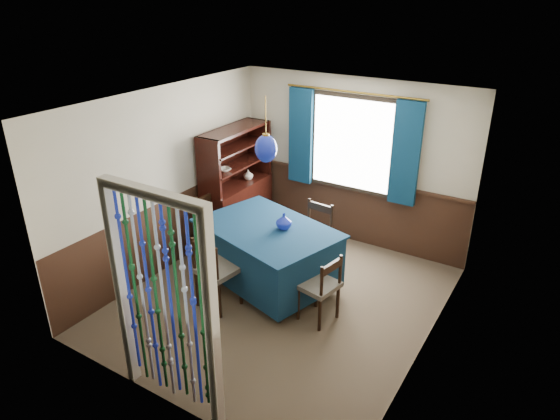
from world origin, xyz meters
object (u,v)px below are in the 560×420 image
Objects in this scene: chair_far at (313,234)px; pendant_lamp at (266,148)px; chair_left at (217,225)px; chair_near at (216,271)px; vase_table at (284,222)px; sideboard at (237,199)px; dining_table at (267,252)px; bowl_shelf at (224,169)px; chair_right at (321,287)px; vase_sideboard at (248,174)px.

chair_far is 1.61m from pendant_lamp.
chair_left is 1.72m from pendant_lamp.
pendant_lamp is at bearing 78.80° from chair_near.
vase_table is at bearing 68.55° from chair_near.
chair_near is 0.55× the size of sideboard.
pendant_lamp is (0.00, -0.00, 1.40)m from dining_table.
chair_near is 1.59m from chair_far.
pendant_lamp reaches higher than chair_left.
pendant_lamp is at bearing -28.69° from bowl_shelf.
chair_far is 0.53× the size of sideboard.
chair_far reaches higher than dining_table.
pendant_lamp is at bearing 79.40° from chair_left.
chair_right is at bearing 26.91° from chair_near.
bowl_shelf is (-2.09, 0.95, 0.75)m from chair_right.
vase_sideboard reaches higher than dining_table.
chair_near is 4.99× the size of vase_table.
vase_table is 1.09× the size of vase_sideboard.
chair_far is 1.59m from bowl_shelf.
vase_table is (1.22, -0.15, 0.42)m from chair_left.
dining_table is 1.40m from pendant_lamp.
bowl_shelf reaches higher than chair_left.
bowl_shelf is at bearing -159.62° from chair_left.
vase_table is at bearing 36.87° from dining_table.
sideboard is 2.01m from pendant_lamp.
dining_table is at bearing 82.11° from chair_right.
chair_left is at bearing -177.15° from dining_table.
sideboard reaches higher than chair_far.
sideboard is 1.70m from vase_table.
dining_table is 0.79m from chair_near.
chair_right is 0.49× the size of sideboard.
chair_left is 0.56× the size of sideboard.
vase_sideboard is (-1.41, 0.45, 0.47)m from chair_far.
pendant_lamp reaches higher than chair_near.
chair_far reaches higher than chair_right.
sideboard is (-0.95, 1.71, 0.10)m from chair_near.
pendant_lamp is (-0.27, -0.76, 1.39)m from chair_far.
vase_sideboard is at bearing 64.53° from chair_right.
chair_right is 0.97m from vase_table.
bowl_shelf is (0.06, -0.34, 0.61)m from sideboard.
sideboard is at bearing -2.40° from chair_far.
sideboard is at bearing 156.92° from dining_table.
sideboard is 0.43m from vase_sideboard.
chair_near is 1.27m from chair_right.
vase_sideboard is (-1.14, 1.21, 0.47)m from dining_table.
chair_left is 5.56× the size of vase_sideboard.
chair_left is 1.13× the size of chair_right.
dining_table is 2.34× the size of chair_right.
chair_right is 1.74m from pendant_lamp.
vase_table is at bearing -33.50° from sideboard.
chair_near is 0.98× the size of chair_left.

